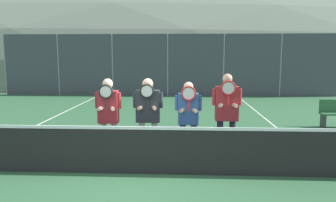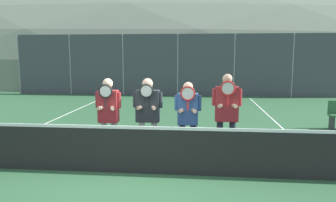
# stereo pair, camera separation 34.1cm
# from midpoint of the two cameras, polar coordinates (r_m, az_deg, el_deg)

# --- Properties ---
(ground_plane) EXTENTS (120.00, 120.00, 0.00)m
(ground_plane) POSITION_cam_midpoint_polar(r_m,az_deg,el_deg) (6.40, -7.30, -12.47)
(ground_plane) COLOR #2D5B38
(hill_distant) EXTENTS (142.86, 79.37, 27.78)m
(hill_distant) POSITION_cam_midpoint_polar(r_m,az_deg,el_deg) (57.89, 1.85, 5.95)
(hill_distant) COLOR slate
(hill_distant) RESTS_ON ground_plane
(clubhouse_building) EXTENTS (18.06, 5.50, 4.10)m
(clubhouse_building) POSITION_cam_midpoint_polar(r_m,az_deg,el_deg) (26.38, 4.44, 7.76)
(clubhouse_building) COLOR tan
(clubhouse_building) RESTS_ON ground_plane
(fence_back) EXTENTS (18.10, 0.06, 3.32)m
(fence_back) POSITION_cam_midpoint_polar(r_m,az_deg,el_deg) (17.75, -0.62, 6.27)
(fence_back) COLOR gray
(fence_back) RESTS_ON ground_plane
(tennis_net) EXTENTS (10.13, 0.09, 1.02)m
(tennis_net) POSITION_cam_midpoint_polar(r_m,az_deg,el_deg) (6.25, -7.38, -8.39)
(tennis_net) COLOR gray
(tennis_net) RESTS_ON ground_plane
(court_line_left_sideline) EXTENTS (0.05, 16.00, 0.01)m
(court_line_left_sideline) POSITION_cam_midpoint_polar(r_m,az_deg,el_deg) (10.38, -25.21, -5.11)
(court_line_left_sideline) COLOR white
(court_line_left_sideline) RESTS_ON ground_plane
(court_line_right_sideline) EXTENTS (0.05, 16.00, 0.01)m
(court_line_right_sideline) POSITION_cam_midpoint_polar(r_m,az_deg,el_deg) (9.55, 19.18, -5.88)
(court_line_right_sideline) COLOR white
(court_line_right_sideline) RESTS_ON ground_plane
(player_leftmost) EXTENTS (0.54, 0.34, 1.76)m
(player_leftmost) POSITION_cam_midpoint_polar(r_m,az_deg,el_deg) (6.87, -11.76, -2.18)
(player_leftmost) COLOR white
(player_leftmost) RESTS_ON ground_plane
(player_center_left) EXTENTS (0.62, 0.34, 1.75)m
(player_center_left) POSITION_cam_midpoint_polar(r_m,az_deg,el_deg) (6.84, -4.94, -1.90)
(player_center_left) COLOR white
(player_center_left) RESTS_ON ground_plane
(player_center_right) EXTENTS (0.55, 0.34, 1.69)m
(player_center_right) POSITION_cam_midpoint_polar(r_m,az_deg,el_deg) (6.76, 2.11, -2.54)
(player_center_right) COLOR #232838
(player_center_right) RESTS_ON ground_plane
(player_rightmost) EXTENTS (0.60, 0.34, 1.85)m
(player_rightmost) POSITION_cam_midpoint_polar(r_m,az_deg,el_deg) (6.80, 8.77, -1.71)
(player_rightmost) COLOR #232838
(player_rightmost) RESTS_ON ground_plane
(car_far_left) EXTENTS (4.15, 2.06, 1.89)m
(car_far_left) POSITION_cam_midpoint_polar(r_m,az_deg,el_deg) (21.20, -15.25, 4.39)
(car_far_left) COLOR silver
(car_far_left) RESTS_ON ground_plane
(car_left_of_center) EXTENTS (4.46, 1.96, 1.71)m
(car_left_of_center) POSITION_cam_midpoint_polar(r_m,az_deg,el_deg) (19.90, -2.35, 4.23)
(car_left_of_center) COLOR navy
(car_left_of_center) RESTS_ON ground_plane
(car_center) EXTENTS (4.70, 1.94, 1.66)m
(car_center) POSITION_cam_midpoint_polar(r_m,az_deg,el_deg) (20.11, 12.17, 4.03)
(car_center) COLOR black
(car_center) RESTS_ON ground_plane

